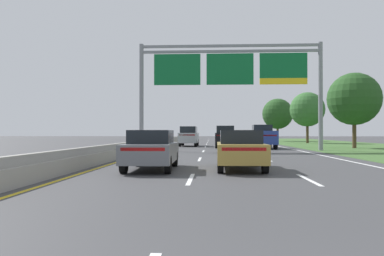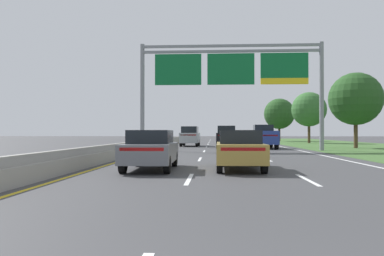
{
  "view_description": "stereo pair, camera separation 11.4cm",
  "coord_description": "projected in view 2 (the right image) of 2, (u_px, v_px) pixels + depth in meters",
  "views": [
    {
      "loc": [
        -1.17,
        -1.69,
        1.48
      ],
      "look_at": [
        -2.18,
        17.7,
        1.71
      ],
      "focal_mm": 35.92,
      "sensor_mm": 36.0,
      "label": 1
    },
    {
      "loc": [
        -1.05,
        -1.68,
        1.48
      ],
      "look_at": [
        -2.18,
        17.7,
        1.71
      ],
      "focal_mm": 35.92,
      "sensor_mm": 36.0,
      "label": 2
    }
  ],
  "objects": [
    {
      "name": "ground_plane",
      "position": [
        225.0,
        148.0,
        36.54
      ],
      "size": [
        220.0,
        220.0,
        0.0
      ],
      "primitive_type": "plane",
      "color": "#3D3D3F"
    },
    {
      "name": "lane_striping",
      "position": [
        226.0,
        148.0,
        36.08
      ],
      "size": [
        11.96,
        106.0,
        0.01
      ],
      "color": "white",
      "rests_on": "ground"
    },
    {
      "name": "grass_verge_right",
      "position": [
        375.0,
        148.0,
        35.73
      ],
      "size": [
        14.0,
        110.0,
        0.02
      ],
      "primitive_type": "cube",
      "color": "#3D602D",
      "rests_on": "ground"
    },
    {
      "name": "median_barrier_concrete",
      "position": [
        157.0,
        144.0,
        36.93
      ],
      "size": [
        0.6,
        110.0,
        0.85
      ],
      "color": "#99968E",
      "rests_on": "ground"
    },
    {
      "name": "overhead_sign_gantry",
      "position": [
        231.0,
        74.0,
        31.48
      ],
      "size": [
        15.06,
        0.42,
        8.85
      ],
      "color": "gray",
      "rests_on": "ground"
    },
    {
      "name": "pickup_truck_blue",
      "position": [
        264.0,
        137.0,
        35.57
      ],
      "size": [
        2.06,
        5.42,
        2.2
      ],
      "rotation": [
        0.0,
        0.0,
        1.56
      ],
      "color": "navy",
      "rests_on": "ground"
    },
    {
      "name": "car_silver_left_lane_suv",
      "position": [
        190.0,
        136.0,
        41.23
      ],
      "size": [
        2.0,
        4.74,
        2.11
      ],
      "rotation": [
        0.0,
        0.0,
        1.55
      ],
      "color": "#B2B5BA",
      "rests_on": "ground"
    },
    {
      "name": "car_black_centre_lane_suv",
      "position": [
        226.0,
        136.0,
        37.22
      ],
      "size": [
        1.94,
        4.72,
        2.11
      ],
      "rotation": [
        0.0,
        0.0,
        1.56
      ],
      "color": "black",
      "rests_on": "ground"
    },
    {
      "name": "car_grey_left_lane_sedan",
      "position": [
        151.0,
        149.0,
        15.25
      ],
      "size": [
        1.89,
        4.43,
        1.57
      ],
      "rotation": [
        0.0,
        0.0,
        1.59
      ],
      "color": "slate",
      "rests_on": "ground"
    },
    {
      "name": "car_gold_centre_lane_sedan",
      "position": [
        240.0,
        149.0,
        15.32
      ],
      "size": [
        1.87,
        4.42,
        1.57
      ],
      "rotation": [
        0.0,
        0.0,
        1.56
      ],
      "color": "#A38438",
      "rests_on": "ground"
    },
    {
      "name": "roadside_tree_mid",
      "position": [
        356.0,
        99.0,
        35.78
      ],
      "size": [
        4.91,
        4.91,
        7.07
      ],
      "color": "#4C3823",
      "rests_on": "ground"
    },
    {
      "name": "roadside_tree_far",
      "position": [
        309.0,
        109.0,
        52.57
      ],
      "size": [
        4.73,
        4.73,
        7.01
      ],
      "color": "#4C3823",
      "rests_on": "ground"
    },
    {
      "name": "roadside_tree_distant",
      "position": [
        279.0,
        114.0,
        63.93
      ],
      "size": [
        5.1,
        5.1,
        7.13
      ],
      "color": "#4C3823",
      "rests_on": "ground"
    }
  ]
}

